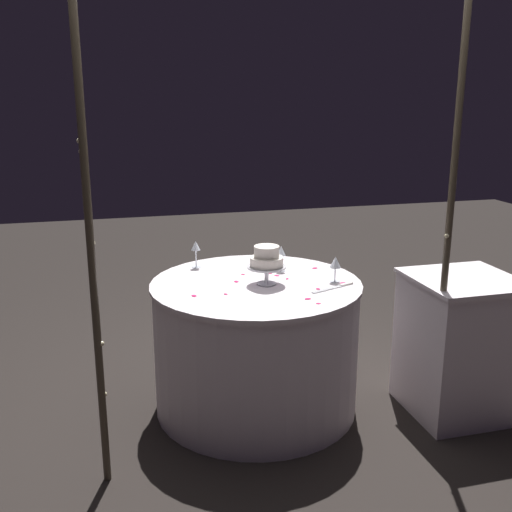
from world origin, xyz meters
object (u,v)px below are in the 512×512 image
object	(u,v)px
tiered_cake	(267,260)
wine_glass_0	(281,253)
cake_knife	(335,287)
side_table	(459,345)
wine_glass_1	(335,263)
main_table	(256,345)
wine_glass_2	(196,248)
decorative_arch	(284,157)

from	to	relation	value
tiered_cake	wine_glass_0	distance (m)	0.28
wine_glass_0	cake_knife	xyz separation A→B (m)	(-0.20, 0.39, -0.11)
side_table	cake_knife	xyz separation A→B (m)	(0.73, -0.13, 0.37)
side_table	wine_glass_1	world-z (taller)	wine_glass_1
main_table	side_table	world-z (taller)	side_table
main_table	tiered_cake	size ratio (longest dim) A/B	5.41
wine_glass_2	cake_knife	world-z (taller)	wine_glass_2
wine_glass_1	cake_knife	distance (m)	0.15
tiered_cake	side_table	bearing A→B (deg)	164.85
wine_glass_2	side_table	bearing A→B (deg)	152.45
wine_glass_0	wine_glass_2	distance (m)	0.53
decorative_arch	wine_glass_0	size ratio (longest dim) A/B	15.46
tiered_cake	wine_glass_2	distance (m)	0.55
decorative_arch	main_table	xyz separation A→B (m)	(-0.00, -0.51, -1.15)
wine_glass_0	decorative_arch	bearing A→B (deg)	73.46
main_table	tiered_cake	world-z (taller)	tiered_cake
side_table	wine_glass_2	xyz separation A→B (m)	(1.41, -0.74, 0.50)
decorative_arch	cake_knife	xyz separation A→B (m)	(-0.40, -0.30, -0.76)
tiered_cake	wine_glass_1	world-z (taller)	tiered_cake
wine_glass_0	tiered_cake	bearing A→B (deg)	55.87
wine_glass_2	cake_knife	xyz separation A→B (m)	(-0.68, 0.60, -0.12)
main_table	cake_knife	xyz separation A→B (m)	(-0.40, 0.21, 0.39)
tiered_cake	cake_knife	world-z (taller)	tiered_cake
side_table	decorative_arch	bearing A→B (deg)	8.48
wine_glass_0	cake_knife	bearing A→B (deg)	116.63
decorative_arch	wine_glass_2	bearing A→B (deg)	-72.87
decorative_arch	side_table	distance (m)	1.61
decorative_arch	main_table	distance (m)	1.26
wine_glass_2	main_table	bearing A→B (deg)	125.52
wine_glass_1	wine_glass_2	world-z (taller)	wine_glass_2
cake_knife	wine_glass_0	bearing A→B (deg)	-63.37
wine_glass_1	cake_knife	bearing A→B (deg)	70.06
main_table	wine_glass_0	size ratio (longest dim) A/B	7.64
tiered_cake	cake_knife	bearing A→B (deg)	155.72
cake_knife	main_table	bearing A→B (deg)	-27.64
decorative_arch	wine_glass_0	xyz separation A→B (m)	(-0.21, -0.70, -0.65)
main_table	wine_glass_2	size ratio (longest dim) A/B	7.20
cake_knife	wine_glass_2	bearing A→B (deg)	-41.48
main_table	side_table	bearing A→B (deg)	163.09
decorative_arch	cake_knife	distance (m)	0.91
tiered_cake	wine_glass_2	size ratio (longest dim) A/B	1.33
decorative_arch	cake_knife	bearing A→B (deg)	-143.04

